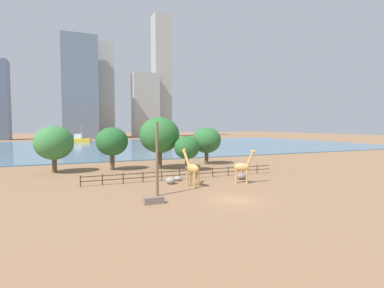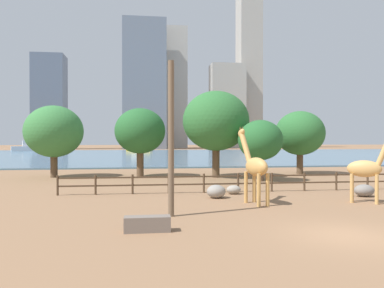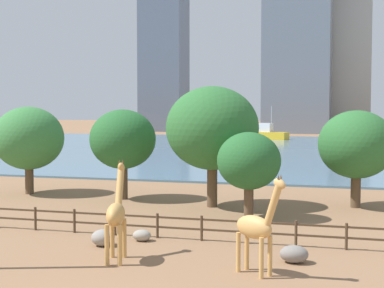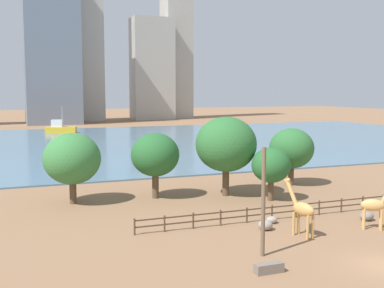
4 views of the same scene
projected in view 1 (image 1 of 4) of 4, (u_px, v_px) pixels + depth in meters
name	position (u px, v px, depth m)	size (l,w,h in m)	color
ground_plane	(112.00, 146.00, 101.37)	(400.00, 400.00, 0.00)	#8C6647
harbor_water	(113.00, 146.00, 98.61)	(180.00, 86.00, 0.20)	slate
giraffe_tall	(192.00, 168.00, 33.89)	(1.28, 3.13, 4.41)	tan
giraffe_companion	(243.00, 167.00, 35.87)	(2.45, 1.85, 4.23)	tan
utility_pole	(157.00, 159.00, 29.29)	(0.28, 0.28, 7.29)	brown
boulder_near_fence	(241.00, 176.00, 38.58)	(1.26, 1.03, 0.77)	gray
boulder_by_pole	(178.00, 179.00, 37.46)	(0.95, 0.78, 0.58)	gray
boulder_small	(171.00, 181.00, 35.48)	(1.16, 1.09, 0.82)	gray
feeding_trough	(154.00, 200.00, 26.46)	(1.80, 0.60, 0.60)	#72665B
enclosure_fence	(184.00, 173.00, 38.69)	(26.12, 0.14, 1.30)	#4C3826
tree_left_large	(207.00, 140.00, 53.69)	(5.16, 5.16, 6.65)	brown
tree_center_broad	(160.00, 135.00, 47.71)	(6.37, 6.37, 8.29)	brown
tree_right_tall	(187.00, 148.00, 45.66)	(3.90, 3.90, 5.34)	brown
tree_left_small	(112.00, 142.00, 46.36)	(4.92, 4.92, 6.70)	brown
tree_right_small	(54.00, 143.00, 43.64)	(5.53, 5.53, 6.91)	brown
boat_sailboat	(80.00, 139.00, 121.28)	(8.16, 4.83, 6.93)	gold
skyline_block_central	(98.00, 90.00, 173.73)	(16.89, 9.85, 55.12)	#B7B2A8
skyline_tower_glass	(145.00, 105.00, 183.69)	(15.77, 9.82, 38.79)	#ADA89E
skyline_block_left	(80.00, 88.00, 156.31)	(17.62, 14.42, 53.12)	slate
skyline_block_right	(161.00, 76.00, 193.64)	(10.60, 11.19, 77.50)	#ADA89E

